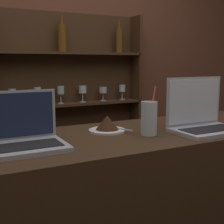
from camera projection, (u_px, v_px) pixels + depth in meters
back_wall at (50, 54)px, 2.63m from camera, size 7.00×0.06×2.70m
back_shelf at (71, 109)px, 2.70m from camera, size 1.30×0.18×1.70m
laptop_near at (23, 136)px, 1.18m from camera, size 0.30×0.22×0.21m
laptop_far at (203, 119)px, 1.47m from camera, size 0.33×0.22×0.25m
cake_plate at (107, 125)px, 1.46m from camera, size 0.17×0.18×0.08m
water_glass at (149, 118)px, 1.39m from camera, size 0.07×0.07×0.22m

